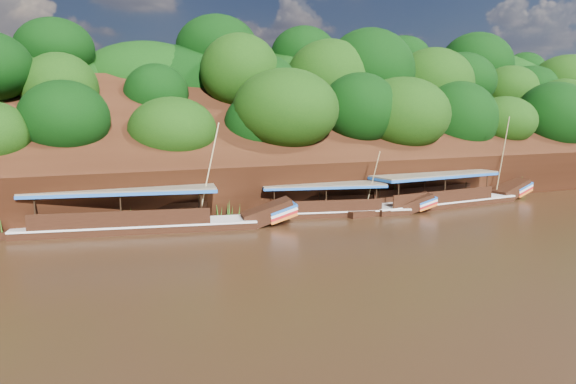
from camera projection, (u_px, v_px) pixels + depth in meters
name	position (u px, v px, depth m)	size (l,w,h in m)	color
ground	(375.00, 241.00, 32.22)	(160.00, 160.00, 0.00)	black
riverbank	(242.00, 170.00, 52.42)	(120.00, 30.06, 19.40)	black
boat_0	(450.00, 198.00, 44.09)	(16.44, 3.66, 7.43)	black
boat_1	(341.00, 208.00, 40.16)	(13.34, 4.97, 5.07)	black
boat_2	(153.00, 221.00, 35.07)	(17.45, 5.64, 7.19)	black
reeds	(274.00, 203.00, 39.72)	(49.79, 2.50, 2.12)	#2A5C17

